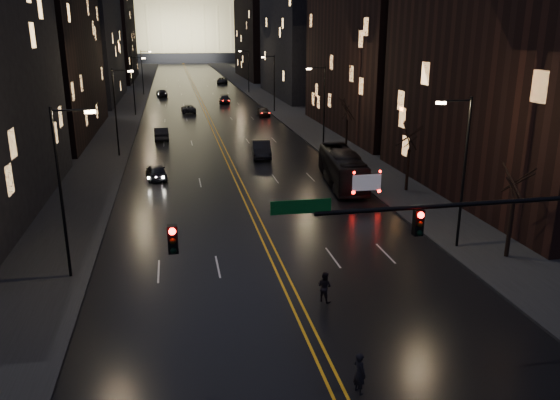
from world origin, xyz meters
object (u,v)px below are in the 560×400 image
bus (342,168)px  oncoming_car_b (161,134)px  receding_car_a (261,149)px  pedestrian_a (359,373)px  traffic_signal (476,231)px  oncoming_car_a (156,172)px  pedestrian_b (324,287)px

bus → oncoming_car_b: size_ratio=2.21×
receding_car_a → pedestrian_a: receding_car_a is taller
traffic_signal → oncoming_car_a: size_ratio=4.21×
pedestrian_a → pedestrian_b: size_ratio=1.06×
pedestrian_a → pedestrian_b: pedestrian_a is taller
traffic_signal → oncoming_car_a: traffic_signal is taller
receding_car_a → pedestrian_a: size_ratio=3.20×
traffic_signal → oncoming_car_b: 50.59m
bus → receding_car_a: size_ratio=2.02×
traffic_signal → bus: traffic_signal is taller
traffic_signal → bus: 25.44m
bus → oncoming_car_a: (-15.49, 4.89, -0.75)m
receding_car_a → pedestrian_b: size_ratio=3.40×
traffic_signal → receding_car_a: bearing=93.7°
oncoming_car_a → oncoming_car_b: oncoming_car_b is taller
receding_car_a → oncoming_car_a: bearing=-140.1°
traffic_signal → receding_car_a: 37.33m
oncoming_car_a → receding_car_a: size_ratio=0.79×
pedestrian_b → traffic_signal: bearing=-177.9°
bus → oncoming_car_a: bus is taller
bus → pedestrian_a: bus is taller
oncoming_car_a → receding_car_a: receding_car_a is taller
bus → oncoming_car_b: (-15.29, 23.74, -0.68)m
pedestrian_b → bus: bearing=-59.5°
bus → pedestrian_a: 28.14m
oncoming_car_a → bus: bearing=155.3°
traffic_signal → pedestrian_b: bearing=132.0°
receding_car_a → pedestrian_b: receding_car_a is taller
oncoming_car_a → pedestrian_b: pedestrian_b is taller
pedestrian_a → oncoming_car_a: bearing=-4.4°
traffic_signal → receding_car_a: (-2.38, 37.01, -4.25)m
oncoming_car_b → pedestrian_b: size_ratio=3.10×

